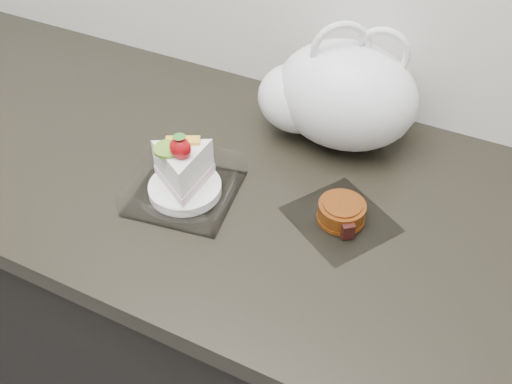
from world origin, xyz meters
name	(u,v)px	position (x,y,z in m)	size (l,w,h in m)	color
counter	(207,309)	(0.00, 1.69, 0.45)	(2.04, 0.64, 0.90)	black
cake_tray	(184,178)	(0.03, 1.62, 0.94)	(0.19, 0.19, 0.13)	white
mooncake_wrap	(341,214)	(0.29, 1.68, 0.91)	(0.21, 0.20, 0.04)	white
plastic_bag	(336,95)	(0.20, 1.88, 1.00)	(0.34, 0.29, 0.24)	white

